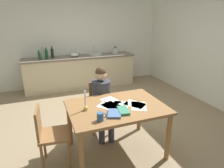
# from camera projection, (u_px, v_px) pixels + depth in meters

# --- Properties ---
(ground_plane) EXTENTS (5.20, 5.20, 0.04)m
(ground_plane) POSITION_uv_depth(u_px,v_px,m) (107.00, 123.00, 3.92)
(ground_plane) COLOR #937F60
(wall_back) EXTENTS (5.20, 0.12, 2.60)m
(wall_back) POSITION_uv_depth(u_px,v_px,m) (77.00, 40.00, 5.78)
(wall_back) COLOR silver
(wall_back) RESTS_ON ground
(wall_right) EXTENTS (0.12, 5.20, 2.60)m
(wall_right) POSITION_uv_depth(u_px,v_px,m) (218.00, 49.00, 4.37)
(wall_right) COLOR silver
(wall_right) RESTS_ON ground
(kitchen_counter) EXTENTS (3.10, 0.64, 0.90)m
(kitchen_counter) POSITION_uv_depth(u_px,v_px,m) (81.00, 72.00, 5.74)
(kitchen_counter) COLOR beige
(kitchen_counter) RESTS_ON ground
(dining_table) EXTENTS (1.36, 0.97, 0.77)m
(dining_table) POSITION_uv_depth(u_px,v_px,m) (116.00, 112.00, 2.88)
(dining_table) COLOR olive
(dining_table) RESTS_ON ground
(chair_at_table) EXTENTS (0.44, 0.44, 0.87)m
(chair_at_table) POSITION_uv_depth(u_px,v_px,m) (100.00, 104.00, 3.57)
(chair_at_table) COLOR olive
(chair_at_table) RESTS_ON ground
(person_seated) EXTENTS (0.36, 0.61, 1.19)m
(person_seated) POSITION_uv_depth(u_px,v_px,m) (102.00, 97.00, 3.38)
(person_seated) COLOR #333842
(person_seated) RESTS_ON ground
(chair_side_empty) EXTENTS (0.45, 0.45, 0.88)m
(chair_side_empty) POSITION_uv_depth(u_px,v_px,m) (50.00, 134.00, 2.67)
(chair_side_empty) COLOR olive
(chair_side_empty) RESTS_ON ground
(coffee_mug) EXTENTS (0.12, 0.08, 0.11)m
(coffee_mug) POSITION_uv_depth(u_px,v_px,m) (100.00, 117.00, 2.43)
(coffee_mug) COLOR #33598C
(coffee_mug) RESTS_ON dining_table
(candlestick) EXTENTS (0.06, 0.06, 0.28)m
(candlestick) POSITION_uv_depth(u_px,v_px,m) (85.00, 105.00, 2.69)
(candlestick) COLOR gold
(candlestick) RESTS_ON dining_table
(book_magazine) EXTENTS (0.25, 0.29, 0.03)m
(book_magazine) POSITION_uv_depth(u_px,v_px,m) (114.00, 113.00, 2.59)
(book_magazine) COLOR #46689D
(book_magazine) RESTS_ON dining_table
(book_cookery) EXTENTS (0.17, 0.27, 0.03)m
(book_cookery) POSITION_uv_depth(u_px,v_px,m) (123.00, 110.00, 2.67)
(book_cookery) COLOR #398063
(book_cookery) RESTS_ON dining_table
(paper_letter) EXTENTS (0.32, 0.36, 0.00)m
(paper_letter) POSITION_uv_depth(u_px,v_px,m) (121.00, 105.00, 2.86)
(paper_letter) COLOR white
(paper_letter) RESTS_ON dining_table
(paper_bill) EXTENTS (0.35, 0.36, 0.00)m
(paper_bill) POSITION_uv_depth(u_px,v_px,m) (109.00, 106.00, 2.84)
(paper_bill) COLOR white
(paper_bill) RESTS_ON dining_table
(paper_envelope) EXTENTS (0.34, 0.36, 0.00)m
(paper_envelope) POSITION_uv_depth(u_px,v_px,m) (135.00, 104.00, 2.90)
(paper_envelope) COLOR white
(paper_envelope) RESTS_ON dining_table
(paper_receipt) EXTENTS (0.28, 0.34, 0.00)m
(paper_receipt) POSITION_uv_depth(u_px,v_px,m) (111.00, 101.00, 3.01)
(paper_receipt) COLOR white
(paper_receipt) RESTS_ON dining_table
(paper_notice) EXTENTS (0.31, 0.35, 0.00)m
(paper_notice) POSITION_uv_depth(u_px,v_px,m) (112.00, 106.00, 2.84)
(paper_notice) COLOR white
(paper_notice) RESTS_ON dining_table
(paper_flyer) EXTENTS (0.32, 0.36, 0.00)m
(paper_flyer) POSITION_uv_depth(u_px,v_px,m) (139.00, 106.00, 2.84)
(paper_flyer) COLOR white
(paper_flyer) RESTS_ON dining_table
(sink_unit) EXTENTS (0.36, 0.36, 0.24)m
(sink_unit) POSITION_uv_depth(u_px,v_px,m) (96.00, 54.00, 5.75)
(sink_unit) COLOR #B2B7BC
(sink_unit) RESTS_ON kitchen_counter
(bottle_oil) EXTENTS (0.06, 0.06, 0.26)m
(bottle_oil) POSITION_uv_depth(u_px,v_px,m) (39.00, 56.00, 5.12)
(bottle_oil) COLOR #194C23
(bottle_oil) RESTS_ON kitchen_counter
(bottle_vinegar) EXTENTS (0.07, 0.07, 0.31)m
(bottle_vinegar) POSITION_uv_depth(u_px,v_px,m) (43.00, 54.00, 5.21)
(bottle_vinegar) COLOR #8C999E
(bottle_vinegar) RESTS_ON kitchen_counter
(bottle_wine_red) EXTENTS (0.08, 0.08, 0.29)m
(bottle_wine_red) POSITION_uv_depth(u_px,v_px,m) (46.00, 54.00, 5.23)
(bottle_wine_red) COLOR #194C23
(bottle_wine_red) RESTS_ON kitchen_counter
(bottle_sauce) EXTENTS (0.08, 0.08, 0.31)m
(bottle_sauce) POSITION_uv_depth(u_px,v_px,m) (52.00, 53.00, 5.34)
(bottle_sauce) COLOR black
(bottle_sauce) RESTS_ON kitchen_counter
(mixing_bowl) EXTENTS (0.22, 0.22, 0.10)m
(mixing_bowl) POSITION_uv_depth(u_px,v_px,m) (74.00, 55.00, 5.53)
(mixing_bowl) COLOR white
(mixing_bowl) RESTS_ON kitchen_counter
(stovetop_kettle) EXTENTS (0.18, 0.18, 0.22)m
(stovetop_kettle) POSITION_uv_depth(u_px,v_px,m) (115.00, 50.00, 5.92)
(stovetop_kettle) COLOR #B7BABF
(stovetop_kettle) RESTS_ON kitchen_counter
(wine_glass_near_sink) EXTENTS (0.07, 0.07, 0.15)m
(wine_glass_near_sink) POSITION_uv_depth(u_px,v_px,m) (81.00, 51.00, 5.71)
(wine_glass_near_sink) COLOR silver
(wine_glass_near_sink) RESTS_ON kitchen_counter
(wine_glass_by_kettle) EXTENTS (0.07, 0.07, 0.15)m
(wine_glass_by_kettle) POSITION_uv_depth(u_px,v_px,m) (78.00, 52.00, 5.68)
(wine_glass_by_kettle) COLOR silver
(wine_glass_by_kettle) RESTS_ON kitchen_counter
(wine_glass_back_left) EXTENTS (0.07, 0.07, 0.15)m
(wine_glass_back_left) POSITION_uv_depth(u_px,v_px,m) (73.00, 52.00, 5.63)
(wine_glass_back_left) COLOR silver
(wine_glass_back_left) RESTS_ON kitchen_counter
(wine_glass_back_right) EXTENTS (0.07, 0.07, 0.15)m
(wine_glass_back_right) POSITION_uv_depth(u_px,v_px,m) (68.00, 52.00, 5.59)
(wine_glass_back_right) COLOR silver
(wine_glass_back_right) RESTS_ON kitchen_counter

